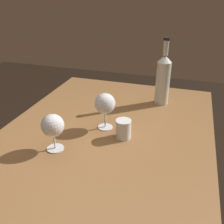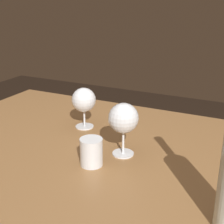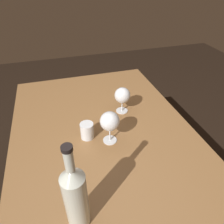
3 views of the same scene
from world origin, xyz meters
The scene contains 6 objects.
ground_plane centered at (0.00, 0.00, 0.00)m, with size 6.00×6.00×0.00m, color black.
dining_table centered at (0.00, 0.00, 0.65)m, with size 1.30×0.90×0.74m.
wine_glass_left centered at (-0.07, -0.01, 0.86)m, with size 0.09×0.09×0.16m.
wine_glass_right centered at (0.14, -0.15, 0.84)m, with size 0.09×0.09×0.15m.
wine_bottle centered at (-0.41, 0.19, 0.88)m, with size 0.07×0.07×0.34m.
water_tumbler centered at (-0.02, 0.08, 0.78)m, with size 0.06×0.06×0.08m.
Camera 3 is at (-0.78, 0.18, 1.44)m, focal length 33.48 mm.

